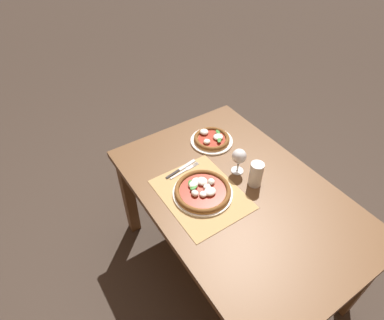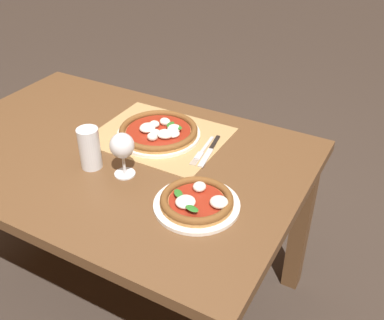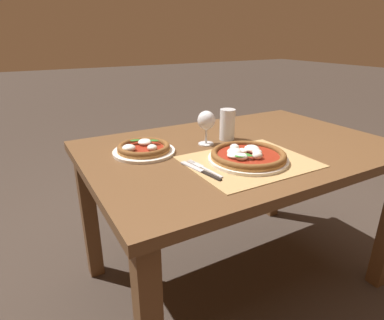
{
  "view_description": "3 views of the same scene",
  "coord_description": "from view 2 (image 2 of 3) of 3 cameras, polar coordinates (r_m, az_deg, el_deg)",
  "views": [
    {
      "loc": [
        0.8,
        -0.82,
        2.02
      ],
      "look_at": [
        -0.26,
        -0.12,
        0.83
      ],
      "focal_mm": 30.0,
      "sensor_mm": 36.0,
      "label": 1
    },
    {
      "loc": [
        -0.91,
        1.05,
        1.61
      ],
      "look_at": [
        -0.31,
        -0.03,
        0.78
      ],
      "focal_mm": 42.0,
      "sensor_mm": 36.0,
      "label": 2
    },
    {
      "loc": [
        -0.86,
        -1.08,
        1.21
      ],
      "look_at": [
        -0.33,
        -0.13,
        0.78
      ],
      "focal_mm": 30.0,
      "sensor_mm": 36.0,
      "label": 3
    }
  ],
  "objects": [
    {
      "name": "wine_glass",
      "position": [
        1.45,
        -8.85,
        1.59
      ],
      "size": [
        0.08,
        0.08,
        0.16
      ],
      "color": "silver",
      "rests_on": "dining_table"
    },
    {
      "name": "pizza_far",
      "position": [
        1.35,
        0.64,
        -5.29
      ],
      "size": [
        0.26,
        0.26,
        0.05
      ],
      "color": "silver",
      "rests_on": "dining_table"
    },
    {
      "name": "dining_table",
      "position": [
        1.69,
        -9.8,
        -1.72
      ],
      "size": [
        1.37,
        0.92,
        0.74
      ],
      "color": "brown",
      "rests_on": "ground"
    },
    {
      "name": "paper_placemat",
      "position": [
        1.71,
        -4.06,
        3.09
      ],
      "size": [
        0.48,
        0.38,
        0.0
      ],
      "primitive_type": "cube",
      "color": "#A88451",
      "rests_on": "dining_table"
    },
    {
      "name": "knife",
      "position": [
        1.6,
        2.27,
        1.18
      ],
      "size": [
        0.05,
        0.21,
        0.01
      ],
      "color": "black",
      "rests_on": "paper_placemat"
    },
    {
      "name": "fork",
      "position": [
        1.6,
        1.37,
        1.2
      ],
      "size": [
        0.04,
        0.2,
        0.0
      ],
      "color": "#B7B7BC",
      "rests_on": "paper_placemat"
    },
    {
      "name": "pizza_near",
      "position": [
        1.69,
        -4.25,
        3.63
      ],
      "size": [
        0.32,
        0.32,
        0.05
      ],
      "color": "silver",
      "rests_on": "paper_placemat"
    },
    {
      "name": "ground_plane",
      "position": [
        2.12,
        -8.11,
        -15.95
      ],
      "size": [
        24.0,
        24.0,
        0.0
      ],
      "primitive_type": "plane",
      "color": "#382D26"
    },
    {
      "name": "pint_glass",
      "position": [
        1.53,
        -12.81,
        1.37
      ],
      "size": [
        0.07,
        0.07,
        0.15
      ],
      "color": "silver",
      "rests_on": "dining_table"
    }
  ]
}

